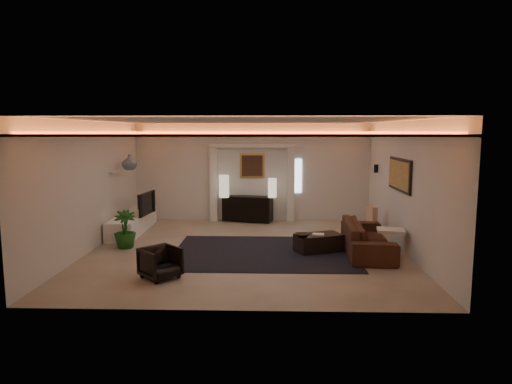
{
  "coord_description": "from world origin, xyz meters",
  "views": [
    {
      "loc": [
        0.52,
        -10.01,
        2.69
      ],
      "look_at": [
        0.2,
        0.6,
        1.25
      ],
      "focal_mm": 31.82,
      "sensor_mm": 36.0,
      "label": 1
    }
  ],
  "objects_px": {
    "sofa": "(367,238)",
    "coffee_table": "(319,242)",
    "console": "(248,208)",
    "armchair": "(160,263)"
  },
  "relations": [
    {
      "from": "console",
      "to": "armchair",
      "type": "xyz_separation_m",
      "value": [
        -1.35,
        -5.27,
        -0.11
      ]
    },
    {
      "from": "sofa",
      "to": "coffee_table",
      "type": "bearing_deg",
      "value": 88.46
    },
    {
      "from": "coffee_table",
      "to": "armchair",
      "type": "xyz_separation_m",
      "value": [
        -3.1,
        -1.95,
        0.09
      ]
    },
    {
      "from": "sofa",
      "to": "armchair",
      "type": "height_order",
      "value": "sofa"
    },
    {
      "from": "console",
      "to": "sofa",
      "type": "distance_m",
      "value": 4.42
    },
    {
      "from": "console",
      "to": "coffee_table",
      "type": "xyz_separation_m",
      "value": [
        1.75,
        -3.32,
        -0.2
      ]
    },
    {
      "from": "console",
      "to": "armchair",
      "type": "bearing_deg",
      "value": -89.41
    },
    {
      "from": "coffee_table",
      "to": "armchair",
      "type": "distance_m",
      "value": 3.66
    },
    {
      "from": "console",
      "to": "armchair",
      "type": "height_order",
      "value": "console"
    },
    {
      "from": "coffee_table",
      "to": "console",
      "type": "bearing_deg",
      "value": 95.86
    }
  ]
}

